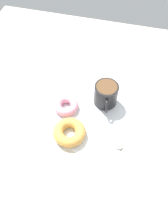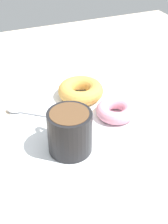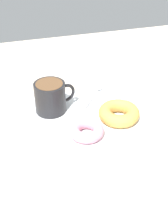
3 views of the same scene
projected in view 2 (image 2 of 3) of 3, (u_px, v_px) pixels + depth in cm
name	position (u px, v px, depth cm)	size (l,w,h in cm)	color
ground_plane	(82.00, 122.00, 71.55)	(120.00, 120.00, 2.00)	beige
napkin	(84.00, 120.00, 70.27)	(29.55, 29.55, 0.30)	white
coffee_cup	(69.00, 130.00, 59.76)	(11.90, 8.64, 8.72)	black
donut_near_cup	(81.00, 90.00, 76.83)	(11.17, 11.17, 3.57)	gold
donut_far	(116.00, 110.00, 70.47)	(9.01, 9.01, 2.88)	pink
spoon	(23.00, 111.00, 72.00)	(10.08, 12.44, 0.90)	silver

